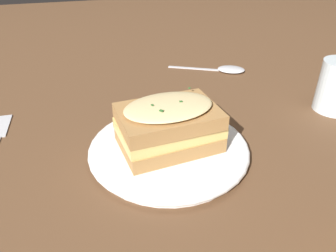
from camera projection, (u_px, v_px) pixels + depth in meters
ground_plane at (159, 156)px, 0.47m from camera, size 2.40×2.40×0.00m
dinner_plate at (168, 147)px, 0.47m from camera, size 0.23×0.23×0.02m
sandwich at (168, 125)px, 0.45m from camera, size 0.11×0.15×0.07m
spoon at (227, 69)px, 0.74m from camera, size 0.10×0.17×0.01m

